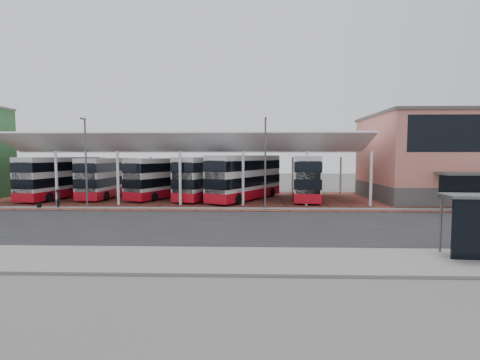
{
  "coord_description": "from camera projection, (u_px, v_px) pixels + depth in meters",
  "views": [
    {
      "loc": [
        0.69,
        -24.3,
        4.76
      ],
      "look_at": [
        -0.31,
        9.09,
        2.43
      ],
      "focal_mm": 26.0,
      "sensor_mm": 36.0,
      "label": 1
    }
  ],
  "objects": [
    {
      "name": "ground",
      "position": [
        241.0,
        223.0,
        24.59
      ],
      "size": [
        140.0,
        140.0,
        0.0
      ],
      "primitive_type": "plane",
      "color": "#4A4C47"
    },
    {
      "name": "road",
      "position": [
        240.0,
        226.0,
        23.59
      ],
      "size": [
        120.0,
        14.0,
        0.02
      ],
      "primitive_type": "cube",
      "color": "black",
      "rests_on": "ground"
    },
    {
      "name": "forecourt",
      "position": [
        262.0,
        200.0,
        37.49
      ],
      "size": [
        72.0,
        16.0,
        0.06
      ],
      "primitive_type": "cube",
      "color": "brown",
      "rests_on": "ground"
    },
    {
      "name": "sidewalk",
      "position": [
        235.0,
        260.0,
        15.61
      ],
      "size": [
        120.0,
        4.0,
        0.14
      ],
      "primitive_type": "cube",
      "color": "slate",
      "rests_on": "ground"
    },
    {
      "name": "north_kerb",
      "position": [
        243.0,
        209.0,
        30.76
      ],
      "size": [
        120.0,
        0.8,
        0.14
      ],
      "primitive_type": "cube",
      "color": "slate",
      "rests_on": "ground"
    },
    {
      "name": "yellow_line_near",
      "position": [
        237.0,
        249.0,
        17.61
      ],
      "size": [
        120.0,
        0.12,
        0.01
      ],
      "primitive_type": "cube",
      "color": "#F8C000",
      "rests_on": "road"
    },
    {
      "name": "yellow_line_far",
      "position": [
        237.0,
        248.0,
        17.9
      ],
      "size": [
        120.0,
        0.12,
        0.01
      ],
      "primitive_type": "cube",
      "color": "#F8C000",
      "rests_on": "road"
    },
    {
      "name": "canopy",
      "position": [
        190.0,
        146.0,
        38.26
      ],
      "size": [
        37.0,
        11.63,
        7.07
      ],
      "color": "silver",
      "rests_on": "ground"
    },
    {
      "name": "terminal",
      "position": [
        457.0,
        157.0,
        37.45
      ],
      "size": [
        18.4,
        14.4,
        9.25
      ],
      "color": "#4D4B49",
      "rests_on": "ground"
    },
    {
      "name": "lamp_west",
      "position": [
        86.0,
        160.0,
        30.96
      ],
      "size": [
        0.16,
        0.9,
        8.07
      ],
      "color": "#4F5056",
      "rests_on": "ground"
    },
    {
      "name": "lamp_east",
      "position": [
        265.0,
        160.0,
        30.48
      ],
      "size": [
        0.16,
        0.9,
        8.07
      ],
      "color": "#4F5056",
      "rests_on": "ground"
    },
    {
      "name": "bus_0",
      "position": [
        62.0,
        178.0,
        38.78
      ],
      "size": [
        4.39,
        11.32,
        4.55
      ],
      "rotation": [
        0.0,
        0.0,
        -0.17
      ],
      "color": "silver",
      "rests_on": "forecourt"
    },
    {
      "name": "bus_1",
      "position": [
        109.0,
        178.0,
        39.77
      ],
      "size": [
        3.13,
        10.88,
        4.44
      ],
      "rotation": [
        0.0,
        0.0,
        -0.05
      ],
      "color": "silver",
      "rests_on": "forecourt"
    },
    {
      "name": "bus_2",
      "position": [
        165.0,
        178.0,
        39.2
      ],
      "size": [
        6.53,
        10.83,
        4.42
      ],
      "rotation": [
        0.0,
        0.0,
        -0.41
      ],
      "color": "silver",
      "rests_on": "forecourt"
    },
    {
      "name": "bus_3",
      "position": [
        207.0,
        178.0,
        38.47
      ],
      "size": [
        6.04,
        11.26,
        4.55
      ],
      "rotation": [
        0.0,
        0.0,
        -0.34
      ],
      "color": "silver",
      "rests_on": "forecourt"
    },
    {
      "name": "bus_4",
      "position": [
        246.0,
        178.0,
        37.16
      ],
      "size": [
        7.98,
        11.32,
        4.75
      ],
      "rotation": [
        0.0,
        0.0,
        -0.52
      ],
      "color": "silver",
      "rests_on": "forecourt"
    },
    {
      "name": "bus_5",
      "position": [
        307.0,
        178.0,
        37.97
      ],
      "size": [
        4.23,
        11.59,
        4.67
      ],
      "rotation": [
        0.0,
        0.0,
        -0.15
      ],
      "color": "silver",
      "rests_on": "forecourt"
    },
    {
      "name": "pedestrian",
      "position": [
        59.0,
        199.0,
        31.17
      ],
      "size": [
        0.6,
        0.73,
        1.71
      ],
      "primitive_type": "imported",
      "rotation": [
        0.0,
        0.0,
        1.92
      ],
      "color": "black",
      "rests_on": "forecourt"
    },
    {
      "name": "suitcase",
      "position": [
        39.0,
        205.0,
        31.12
      ],
      "size": [
        0.31,
        0.22,
        0.54
      ],
      "primitive_type": "cube",
      "color": "black",
      "rests_on": "forecourt"
    }
  ]
}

